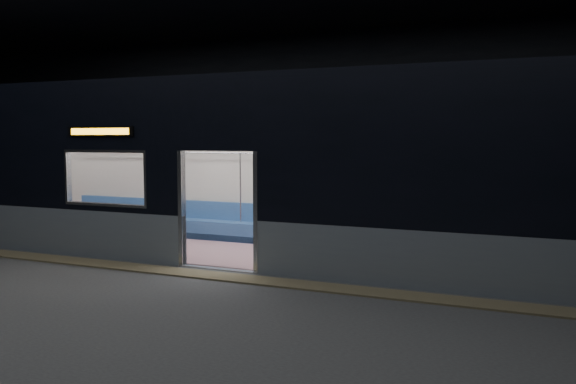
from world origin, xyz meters
The scene contains 7 objects.
station_floor centered at (0.00, 0.00, -0.01)m, with size 24.00×14.00×0.01m, color #47494C.
station_envelope centered at (0.00, 0.00, 3.66)m, with size 24.00×14.00×5.00m.
tactile_strip centered at (0.00, 0.55, 0.01)m, with size 22.80×0.50×0.03m, color #8C7F59.
metro_car centered at (0.00, 2.54, 1.85)m, with size 18.00×3.04×3.35m.
passenger centered at (4.80, 3.55, 0.80)m, with size 0.39×0.69×1.37m.
handbag centered at (4.77, 3.32, 0.68)m, with size 0.30×0.25×0.15m, color black.
transit_map centered at (5.00, 3.85, 1.48)m, with size 1.01×0.03×0.66m, color white.
Camera 1 is at (5.27, -7.94, 2.26)m, focal length 38.00 mm.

